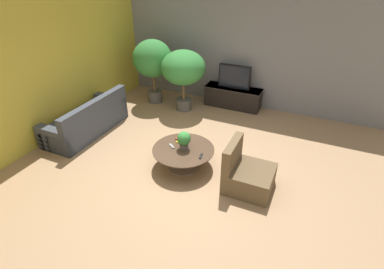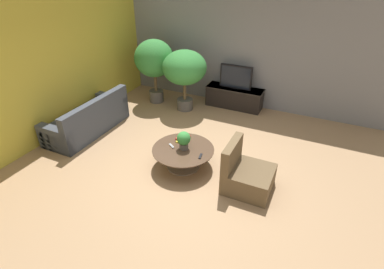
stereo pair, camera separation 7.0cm
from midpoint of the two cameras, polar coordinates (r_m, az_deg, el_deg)
The scene contains 14 objects.
ground_plane at distance 5.86m, azimuth -0.53°, elevation -6.01°, with size 24.00×24.00×0.00m, color #9E7A56.
back_wall_stone at distance 8.01m, azimuth 10.00°, elevation 15.85°, with size 7.40×0.12×3.00m, color slate.
side_wall_left at distance 7.19m, azimuth -24.48°, elevation 11.89°, with size 0.12×7.40×3.00m, color gold.
media_console at distance 8.13m, azimuth 8.31°, elevation 7.07°, with size 1.50×0.50×0.54m.
television at distance 7.92m, azimuth 8.61°, elevation 10.76°, with size 0.83×0.13×0.61m.
coffee_table at distance 5.70m, azimuth -1.33°, elevation -3.70°, with size 1.17×1.17×0.40m.
couch_by_wall at distance 7.24m, azimuth -18.82°, elevation 2.63°, with size 0.84×2.03×0.84m.
armchair_wicker at distance 5.29m, azimuth 10.58°, elevation -7.58°, with size 0.80×0.76×0.86m.
potted_palm_tall at distance 8.12m, azimuth -6.97°, elevation 13.88°, with size 1.03×1.03×1.70m.
potted_palm_corner at distance 7.61m, azimuth -1.18°, elevation 12.33°, with size 1.11×1.11×1.56m.
potted_plant_tabletop at distance 5.54m, azimuth -1.23°, elevation -0.98°, with size 0.26×0.26×0.36m.
book_stack at distance 5.89m, azimuth -1.36°, elevation -0.77°, with size 0.24×0.30×0.06m.
remote_black at distance 5.42m, azimuth 1.99°, elevation -4.15°, with size 0.04×0.16×0.02m, color black.
remote_silver at distance 5.71m, azimuth -3.56°, elevation -2.18°, with size 0.04×0.16×0.02m, color gray.
Camera 2 is at (2.08, -4.20, 3.52)m, focal length 28.00 mm.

